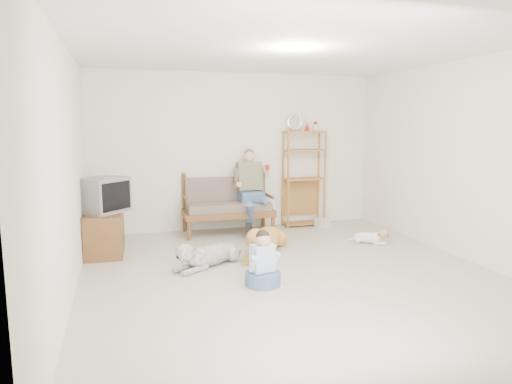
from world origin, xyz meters
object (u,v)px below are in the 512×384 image
object	(u,v)px
loveseat	(227,204)
golden_retriever	(264,241)
etagere	(304,177)
tv_stand	(104,233)

from	to	relation	value
loveseat	golden_retriever	xyz separation A→B (m)	(0.20, -1.44, -0.29)
etagere	tv_stand	distance (m)	3.58
etagere	golden_retriever	distance (m)	2.11
loveseat	tv_stand	xyz separation A→B (m)	(-1.97, -0.77, -0.19)
golden_retriever	etagere	bearing A→B (deg)	82.05
loveseat	tv_stand	world-z (taller)	loveseat
loveseat	etagere	distance (m)	1.50
loveseat	tv_stand	bearing A→B (deg)	-157.27
tv_stand	etagere	bearing A→B (deg)	17.15
tv_stand	golden_retriever	bearing A→B (deg)	-14.49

